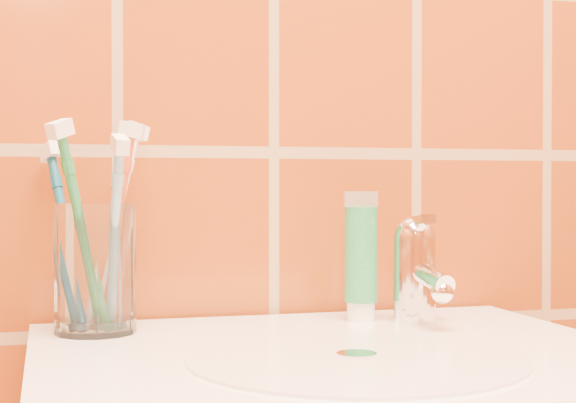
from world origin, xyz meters
name	(u,v)px	position (x,y,z in m)	size (l,w,h in m)	color
glass_tumbler	(96,268)	(-0.21, 1.11, 0.92)	(0.08, 0.08, 0.13)	white
toothpaste_tube	(361,260)	(0.08, 1.12, 0.92)	(0.04, 0.04, 0.15)	white
faucet	(416,265)	(0.14, 1.09, 0.91)	(0.05, 0.11, 0.12)	white
toothbrush_0	(83,232)	(-0.23, 1.08, 0.96)	(0.07, 0.07, 0.22)	#217C44
toothbrush_1	(115,228)	(-0.19, 1.12, 0.96)	(0.06, 0.03, 0.22)	#CB4F23
toothbrush_2	(68,238)	(-0.24, 1.14, 0.95)	(0.06, 0.09, 0.20)	navy
toothbrush_3	(114,227)	(-0.19, 1.13, 0.96)	(0.07, 0.05, 0.23)	white
toothbrush_4	(113,239)	(-0.20, 1.08, 0.95)	(0.03, 0.08, 0.21)	#78AED5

